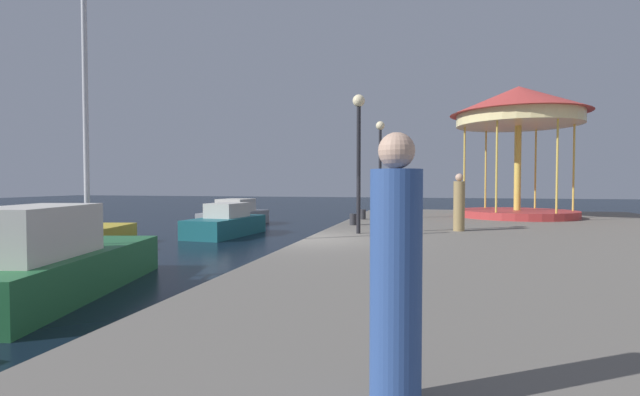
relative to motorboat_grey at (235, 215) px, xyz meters
name	(u,v)px	position (x,y,z in m)	size (l,w,h in m)	color
ground_plane	(306,268)	(7.05, -11.15, -0.52)	(120.00, 120.00, 0.00)	black
quay_dock	(570,263)	(13.50, -11.15, -0.12)	(12.89, 28.71, 0.80)	slate
motorboat_grey	(235,215)	(0.00, 0.00, 0.00)	(2.50, 4.36, 1.41)	gray
motorboat_yellow	(70,237)	(-1.10, -10.46, 0.01)	(2.79, 5.67, 1.44)	gold
sailboat_green	(55,262)	(3.01, -15.37, 0.17)	(3.11, 5.99, 7.17)	#236638
motorboat_teal	(226,223)	(1.71, -4.73, 0.01)	(2.12, 4.42, 1.41)	#19606B
carousel	(518,119)	(13.91, -1.78, 4.49)	(5.68, 5.68, 5.60)	#B23333
lamp_post_near_edge	(359,138)	(8.25, -9.72, 3.06)	(0.36, 0.36, 4.04)	black
lamp_post_mid_promenade	(380,152)	(8.25, -3.98, 3.04)	(0.36, 0.36, 4.01)	black
bollard_south	(363,214)	(7.62, -4.50, 0.48)	(0.24, 0.24, 0.40)	#2D2D33
bollard_center	(353,219)	(7.66, -7.11, 0.48)	(0.24, 0.24, 0.40)	#2D2D33
person_by_the_water	(396,279)	(10.10, -19.98, 1.12)	(0.34, 0.34, 1.81)	#2D4C8C
person_mid_promenade	(459,204)	(11.15, -8.28, 1.10)	(0.34, 0.34, 1.77)	#937A4C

